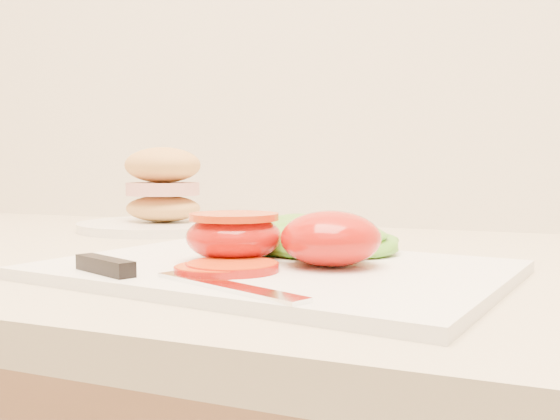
% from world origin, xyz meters
% --- Properties ---
extents(cutting_board, '(0.40, 0.32, 0.01)m').
position_xyz_m(cutting_board, '(-0.58, 1.55, 0.94)').
color(cutting_board, white).
rests_on(cutting_board, counter).
extents(tomato_half_dome, '(0.08, 0.08, 0.05)m').
position_xyz_m(tomato_half_dome, '(-0.53, 1.56, 0.96)').
color(tomato_half_dome, '#BB100A').
rests_on(tomato_half_dome, cutting_board).
extents(tomato_half_cut, '(0.08, 0.08, 0.04)m').
position_xyz_m(tomato_half_cut, '(-0.62, 1.56, 0.96)').
color(tomato_half_cut, '#BB100A').
rests_on(tomato_half_cut, cutting_board).
extents(tomato_slice_0, '(0.07, 0.07, 0.01)m').
position_xyz_m(tomato_slice_0, '(-0.59, 1.51, 0.94)').
color(tomato_slice_0, '#CD4516').
rests_on(tomato_slice_0, cutting_board).
extents(tomato_slice_1, '(0.06, 0.06, 0.01)m').
position_xyz_m(tomato_slice_1, '(-0.60, 1.50, 0.94)').
color(tomato_slice_1, '#CD4516').
rests_on(tomato_slice_1, cutting_board).
extents(lettuce_leaf_0, '(0.17, 0.13, 0.03)m').
position_xyz_m(lettuce_leaf_0, '(-0.58, 1.63, 0.96)').
color(lettuce_leaf_0, '#58A42B').
rests_on(lettuce_leaf_0, cutting_board).
extents(lettuce_leaf_1, '(0.12, 0.12, 0.02)m').
position_xyz_m(lettuce_leaf_1, '(-0.54, 1.63, 0.95)').
color(lettuce_leaf_1, '#58A42B').
rests_on(lettuce_leaf_1, cutting_board).
extents(knife, '(0.22, 0.07, 0.01)m').
position_xyz_m(knife, '(-0.64, 1.45, 0.94)').
color(knife, silver).
rests_on(knife, cutting_board).
extents(sandwich_plate, '(0.24, 0.24, 0.12)m').
position_xyz_m(sandwich_plate, '(-0.88, 1.84, 0.97)').
color(sandwich_plate, white).
rests_on(sandwich_plate, counter).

